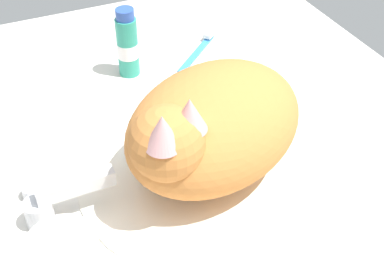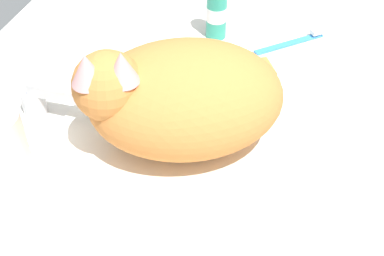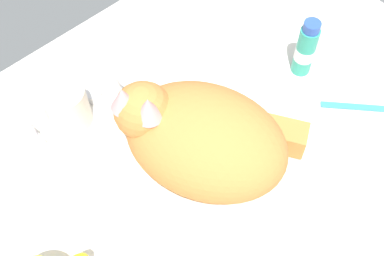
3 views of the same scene
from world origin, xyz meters
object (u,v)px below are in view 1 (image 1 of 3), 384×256
cat (208,126)px  toothbrush (198,49)px  toothpaste_bottle (127,45)px  faucet (52,205)px

cat → toothbrush: size_ratio=2.81×
cat → toothbrush: (29.59, -12.18, -7.70)cm
cat → toothpaste_bottle: cat is taller
toothpaste_bottle → toothbrush: 14.90cm
faucet → cat: size_ratio=0.41×
faucet → toothpaste_bottle: toothpaste_bottle is taller
faucet → toothbrush: (29.40, -33.40, -2.08)cm
faucet → cat: bearing=-90.5°
cat → toothpaste_bottle: bearing=3.5°
cat → faucet: bearing=89.5°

